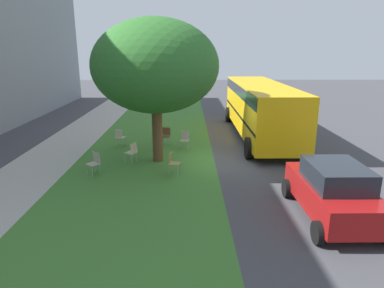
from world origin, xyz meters
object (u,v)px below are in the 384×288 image
object	(u,v)px
chair_0	(166,135)
chair_2	(94,162)
chair_1	(173,162)
school_bus	(260,105)
street_tree	(156,66)
chair_4	(120,136)
chair_3	(185,139)
chair_5	(132,151)
parked_car	(333,191)

from	to	relation	value
chair_0	chair_2	xyz separation A→B (m)	(-4.23, 2.51, 0.00)
chair_1	school_bus	xyz separation A→B (m)	(5.97, -4.53, 1.24)
street_tree	chair_2	distance (m)	4.51
chair_0	school_bus	size ratio (longest dim) A/B	0.08
chair_0	chair_4	world-z (taller)	same
chair_3	chair_5	xyz separation A→B (m)	(-2.06, 2.23, 0.00)
chair_5	street_tree	bearing A→B (deg)	-75.96
parked_car	school_bus	distance (m)	9.59
chair_3	chair_4	xyz separation A→B (m)	(0.51, 3.25, 0.00)
chair_1	chair_2	world-z (taller)	same
chair_5	chair_2	bearing A→B (deg)	138.27
chair_5	chair_0	bearing A→B (deg)	-24.11
chair_1	street_tree	bearing A→B (deg)	23.35
chair_2	chair_3	size ratio (longest dim) A/B	1.00
chair_3	chair_5	world-z (taller)	same
chair_4	school_bus	size ratio (longest dim) A/B	0.08
street_tree	chair_3	size ratio (longest dim) A/B	6.75
school_bus	chair_3	bearing A→B (deg)	121.17
chair_2	parked_car	world-z (taller)	parked_car
chair_0	chair_5	bearing A→B (deg)	155.89
chair_1	chair_2	xyz separation A→B (m)	(0.04, 3.04, 0.00)
school_bus	parked_car	bearing A→B (deg)	-179.11
street_tree	chair_3	bearing A→B (deg)	-32.86
chair_0	chair_2	world-z (taller)	same
chair_3	street_tree	bearing A→B (deg)	147.14
chair_0	chair_4	xyz separation A→B (m)	(-0.27, 2.29, 0.00)
chair_2	chair_3	distance (m)	4.89
parked_car	chair_2	bearing A→B (deg)	64.91
street_tree	chair_3	world-z (taller)	street_tree
chair_0	parked_car	bearing A→B (deg)	-146.42
street_tree	chair_1	xyz separation A→B (m)	(-1.69, -0.73, -3.51)
chair_4	parked_car	size ratio (longest dim) A/B	0.24
chair_4	school_bus	xyz separation A→B (m)	(1.97, -7.35, 1.24)
street_tree	parked_car	world-z (taller)	street_tree
parked_car	school_bus	bearing A→B (deg)	0.89
chair_0	chair_1	world-z (taller)	same
chair_3	chair_5	bearing A→B (deg)	132.76
chair_5	parked_car	xyz separation A→B (m)	(-5.00, -6.48, 0.32)
chair_2	chair_5	bearing A→B (deg)	-41.73
chair_1	chair_3	xyz separation A→B (m)	(3.49, -0.43, 0.00)
chair_3	parked_car	world-z (taller)	parked_car
chair_4	parked_car	xyz separation A→B (m)	(-7.58, -7.50, 0.32)
parked_car	school_bus	world-z (taller)	school_bus
chair_0	chair_4	size ratio (longest dim) A/B	1.00
chair_2	chair_4	bearing A→B (deg)	-3.14
chair_0	chair_5	distance (m)	3.11
school_bus	chair_2	bearing A→B (deg)	128.08
street_tree	school_bus	xyz separation A→B (m)	(4.28, -5.26, -2.26)
chair_1	parked_car	world-z (taller)	parked_car
chair_4	parked_car	distance (m)	10.67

